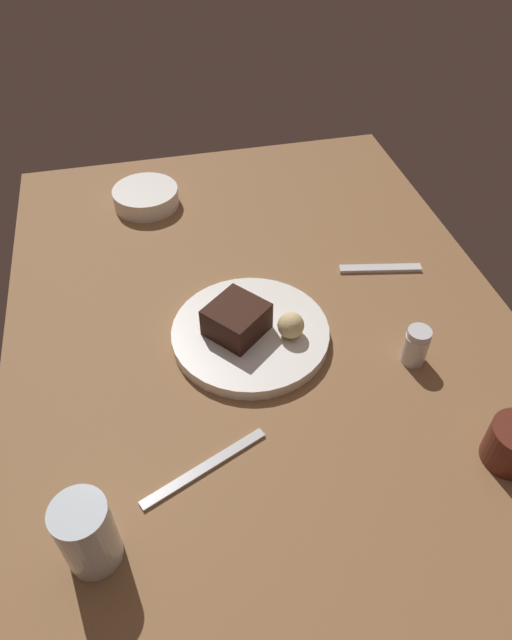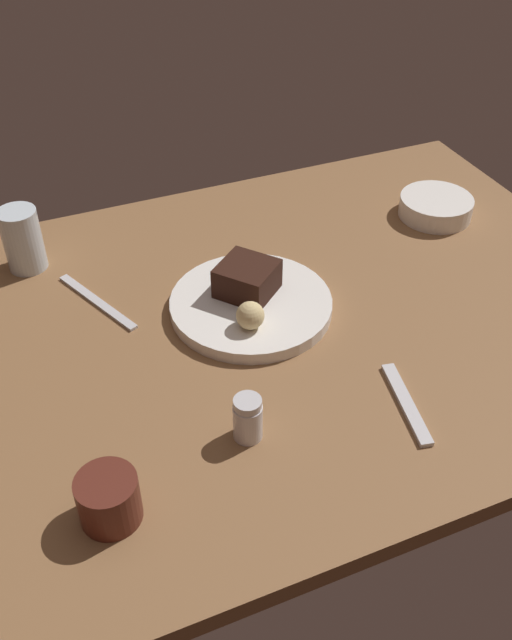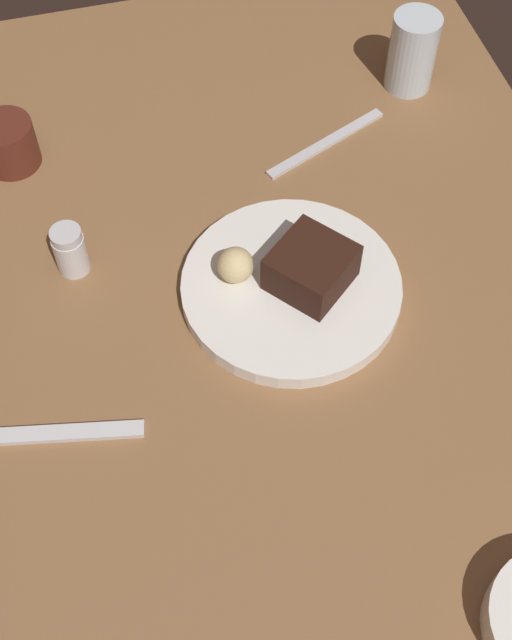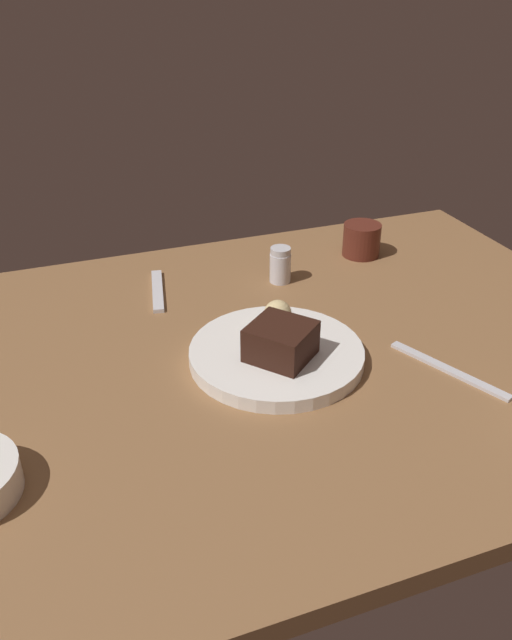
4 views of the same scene
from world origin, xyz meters
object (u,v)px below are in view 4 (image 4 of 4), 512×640
dessert_plate (276,354)px  salt_shaker (280,265)px  dessert_spoon (158,291)px  butter_knife (448,370)px  chocolate_cake_slice (281,341)px  coffee_cup (362,240)px  bread_roll (278,314)px

dessert_plate → salt_shaker: salt_shaker is taller
dessert_spoon → butter_knife: 50.68cm
chocolate_cake_slice → dessert_spoon: 31.52cm
coffee_cup → dessert_spoon: coffee_cup is taller
salt_shaker → dessert_spoon: salt_shaker is taller
salt_shaker → dessert_plate: bearing=-113.4°
bread_roll → butter_knife: bread_roll is taller
salt_shaker → dessert_spoon: bearing=171.3°
bread_roll → coffee_cup: same height
dessert_plate → salt_shaker: 25.88cm
chocolate_cake_slice → dessert_plate: bearing=83.0°
dessert_spoon → butter_knife: (33.37, -38.13, -0.10)cm
salt_shaker → butter_knife: size_ratio=0.34×
butter_knife → bread_roll: bearing=-154.3°
chocolate_cake_slice → bread_roll: size_ratio=1.97×
chocolate_cake_slice → salt_shaker: size_ratio=1.28×
coffee_cup → butter_knife: coffee_cup is taller
chocolate_cake_slice → butter_knife: bearing=-22.1°
bread_roll → coffee_cup: size_ratio=0.59×
dessert_plate → coffee_cup: coffee_cup is taller
dessert_plate → coffee_cup: 41.23cm
dessert_plate → chocolate_cake_slice: (-0.26, -2.14, 3.55)cm
dessert_plate → chocolate_cake_slice: 4.15cm
dessert_spoon → butter_knife: dessert_spoon is taller
salt_shaker → coffee_cup: bearing=15.2°
chocolate_cake_slice → coffee_cup: bearing=46.3°
salt_shaker → coffee_cup: (19.13, 5.19, -0.04)cm
chocolate_cake_slice → dessert_spoon: size_ratio=0.56×
dessert_plate → butter_knife: dessert_plate is taller
bread_roll → salt_shaker: size_ratio=0.65×
chocolate_cake_slice → salt_shaker: (10.49, 25.81, -1.37)cm
salt_shaker → coffee_cup: 19.82cm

